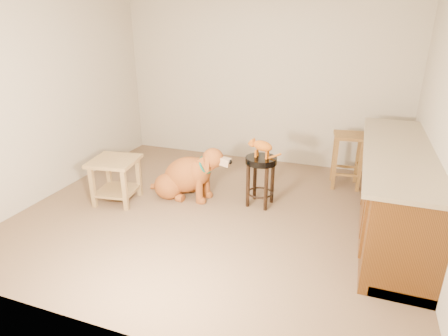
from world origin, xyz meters
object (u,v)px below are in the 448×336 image
at_px(padded_stool, 261,171).
at_px(wood_stool, 347,159).
at_px(side_table, 115,174).
at_px(golden_retriever, 186,176).
at_px(tabby_kitten, 261,146).

xyz_separation_m(padded_stool, wood_stool, (0.97, 0.96, -0.06)).
bearing_deg(padded_stool, side_table, -163.15).
bearing_deg(side_table, golden_retriever, 28.61).
distance_m(wood_stool, side_table, 3.09).
bearing_deg(golden_retriever, side_table, -147.06).
height_order(padded_stool, side_table, padded_stool).
height_order(padded_stool, wood_stool, wood_stool).
distance_m(side_table, golden_retriever, 0.89).
height_order(side_table, golden_retriever, golden_retriever).
relative_size(wood_stool, golden_retriever, 0.62).
height_order(wood_stool, side_table, wood_stool).
xyz_separation_m(side_table, tabby_kitten, (1.73, 0.53, 0.39)).
bearing_deg(padded_stool, golden_retriever, -173.90).
xyz_separation_m(golden_retriever, tabby_kitten, (0.95, 0.10, 0.48)).
bearing_deg(tabby_kitten, wood_stool, 50.36).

